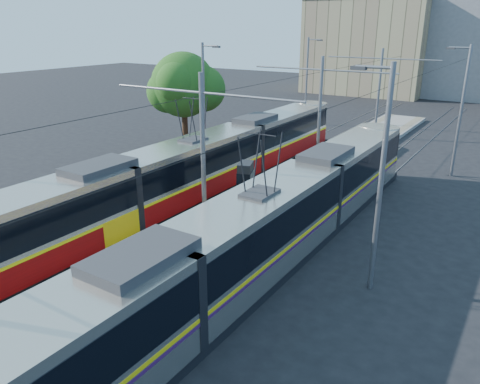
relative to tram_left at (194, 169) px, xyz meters
The scene contains 12 objects.
ground 12.51m from the tram_left, 73.12° to the right, with size 160.00×160.00×0.00m, color black.
platform 6.46m from the tram_left, 54.98° to the left, with size 4.00×50.00×0.30m, color gray.
tactile_strip_left 5.74m from the tram_left, 67.29° to the left, with size 0.70×50.00×0.01m, color gray.
tactile_strip_right 7.34m from the tram_left, 45.50° to the left, with size 0.70×50.00×0.01m, color gray.
rails 6.50m from the tram_left, 54.98° to the left, with size 8.71×70.00×0.03m.
tram_left is the anchor object (origin of this frame).
tram_right 8.92m from the tram_left, 36.17° to the right, with size 2.43×30.18×5.50m.
catenary 5.11m from the tram_left, 32.49° to the left, with size 9.20×70.00×7.00m.
street_lamps 10.13m from the tram_left, 68.50° to the left, with size 15.18×38.22×8.00m.
shelter 3.60m from the tram_left, ahead, with size 1.03×1.27×2.44m.
tree 10.18m from the tram_left, 129.91° to the left, with size 5.05×4.67×7.34m.
building_left 48.78m from the tram_left, 97.57° to the left, with size 16.32×12.24×12.69m.
Camera 1 is at (11.61, -7.10, 9.06)m, focal length 35.00 mm.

